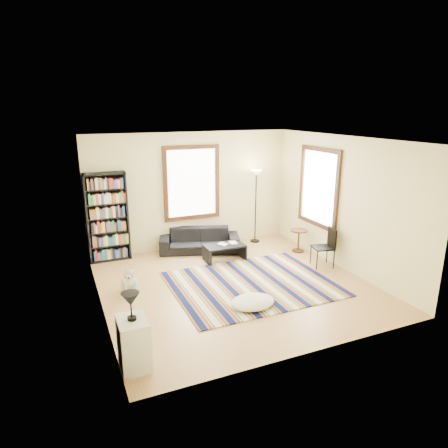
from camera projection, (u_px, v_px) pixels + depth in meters
name	position (u px, v px, depth m)	size (l,w,h in m)	color
floor	(234.00, 286.00, 7.86)	(5.00, 5.00, 0.10)	tan
ceiling	(235.00, 136.00, 7.05)	(5.00, 5.00, 0.10)	white
wall_back	(191.00, 190.00, 9.71)	(5.00, 0.10, 2.80)	beige
wall_front	(316.00, 262.00, 5.21)	(5.00, 0.10, 2.80)	beige
wall_left	(92.00, 232.00, 6.49)	(0.10, 5.00, 2.80)	beige
wall_right	(344.00, 203.00, 8.42)	(0.10, 5.00, 2.80)	beige
window_back	(192.00, 183.00, 9.58)	(1.20, 0.06, 1.60)	white
window_right	(319.00, 187.00, 9.04)	(0.06, 1.20, 1.60)	white
rug	(252.00, 284.00, 7.84)	(3.09, 2.47, 0.02)	#0C133C
sofa	(199.00, 240.00, 9.59)	(1.89, 0.74, 0.55)	black
bookshelf	(107.00, 217.00, 8.84)	(0.90, 0.30, 2.00)	black
coffee_table	(225.00, 252.00, 9.05)	(0.90, 0.50, 0.36)	black
book_a	(220.00, 245.00, 8.96)	(0.22, 0.16, 0.02)	beige
book_b	(230.00, 243.00, 9.10)	(0.16, 0.23, 0.02)	beige
floor_cushion	(253.00, 302.00, 6.92)	(0.79, 0.59, 0.20)	silver
floor_lamp	(256.00, 207.00, 10.08)	(0.30, 0.30, 1.86)	black
side_table	(298.00, 241.00, 9.57)	(0.40, 0.40, 0.54)	#3F220F
folding_chair	(323.00, 248.00, 8.62)	(0.42, 0.40, 0.86)	black
white_cabinet	(134.00, 343.00, 5.27)	(0.38, 0.50, 0.70)	silver
table_lamp	(131.00, 306.00, 5.11)	(0.24, 0.24, 0.38)	black
dog	(129.00, 278.00, 7.50)	(0.36, 0.51, 0.51)	#AEAEAE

